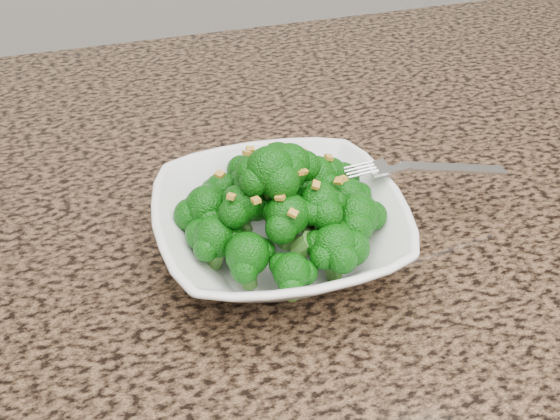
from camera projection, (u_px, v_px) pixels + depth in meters
name	position (u px, v px, depth m)	size (l,w,h in m)	color
granite_counter	(284.00, 257.00, 0.68)	(1.64, 1.04, 0.03)	brown
bowl	(280.00, 229.00, 0.64)	(0.23, 0.23, 0.06)	white
broccoli_pile	(280.00, 168.00, 0.60)	(0.20, 0.20, 0.08)	#0D5D0A
garlic_topping	(280.00, 126.00, 0.58)	(0.12, 0.12, 0.01)	gold
fork	(402.00, 168.00, 0.66)	(0.19, 0.03, 0.01)	silver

